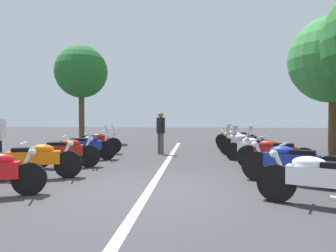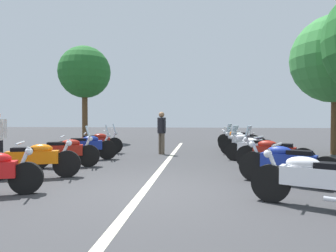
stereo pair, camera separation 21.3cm
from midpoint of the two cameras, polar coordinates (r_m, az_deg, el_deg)
ground_plane at (r=5.95m, az=-4.83°, el=-12.35°), size 80.00×80.00×0.00m
lane_centre_stripe at (r=9.11m, az=-1.26°, el=-7.48°), size 16.05×0.16×0.01m
motorcycle_left_row_1 at (r=7.66m, az=-24.89°, el=-5.87°), size 0.92×2.11×1.00m
motorcycle_left_row_2 at (r=9.05m, az=-19.69°, el=-4.66°), size 0.86×1.95×1.21m
motorcycle_left_row_3 at (r=10.44m, az=-16.12°, el=-3.78°), size 0.96×2.05×1.22m
motorcycle_left_row_4 at (r=12.14m, az=-14.34°, el=-3.06°), size 0.89×2.09×1.21m
motorcycle_right_row_0 at (r=5.32m, az=26.11°, el=-9.14°), size 1.04×1.86×1.00m
motorcycle_right_row_1 at (r=6.87m, az=21.58°, el=-6.61°), size 1.16×1.95×1.02m
motorcycle_right_row_2 at (r=8.58m, az=19.01°, el=-4.95°), size 1.04×1.97×1.22m
motorcycle_right_row_3 at (r=9.96m, az=15.63°, el=-4.13°), size 1.24×1.83×1.19m
motorcycle_right_row_4 at (r=11.57m, az=14.12°, el=-3.29°), size 1.03×1.97×1.21m
motorcycle_right_row_5 at (r=13.11m, az=13.15°, el=-2.74°), size 1.14×1.96×1.01m
motorcycle_right_row_6 at (r=14.79m, az=12.52°, el=-2.29°), size 1.02×1.98×1.00m
traffic_cone_0 at (r=11.50m, az=-20.96°, el=-4.26°), size 0.36×0.36×0.61m
bystander_1 at (r=11.70m, az=-1.94°, el=-0.67°), size 0.42×0.38×1.68m
roadside_tree_1 at (r=13.64m, az=28.81°, el=11.10°), size 3.45×3.45×5.49m
roadside_tree_2 at (r=18.18m, az=-16.64°, el=9.86°), size 3.01×3.01×5.62m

